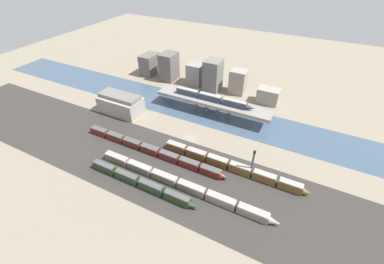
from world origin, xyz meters
The scene contains 17 objects.
ground_plane centered at (0.00, 0.00, 0.00)m, with size 400.00×400.00×0.00m, color gray.
railbed_yard centered at (0.00, -24.00, 0.00)m, with size 280.00×42.00×0.01m, color #33302D.
river_water centered at (0.00, 25.54, 0.00)m, with size 320.00×26.62×0.01m, color #3D5166.
bridge centered at (0.00, 25.54, 6.91)m, with size 65.70×9.76×8.17m.
train_on_bridge centered at (0.27, 25.54, 9.90)m, with size 45.72×2.96×3.56m.
train_yard_near centered at (-3.49, -36.84, 1.95)m, with size 49.93×2.61×3.98m.
train_yard_mid centered at (10.80, -29.99, 1.76)m, with size 77.18×3.03×3.59m.
train_yard_far centered at (-10.71, -18.25, 1.75)m, with size 73.72×3.13×3.57m.
train_yard_outer centered at (24.98, -11.49, 2.00)m, with size 64.10×3.04×4.07m.
warehouse_building centered at (-46.55, 3.68, 5.27)m, with size 23.88×12.94×11.09m.
signal_tower centered at (33.50, -10.82, 6.69)m, with size 1.00×0.83×13.35m.
city_block_far_left centered at (-62.10, 54.99, 7.11)m, with size 9.55×14.55×14.21m, color #605B56.
city_block_left centered at (-44.67, 53.15, 9.22)m, with size 9.78×12.34×18.43m, color #605B56.
city_block_center centered at (-25.05, 55.17, 7.11)m, with size 9.96×10.90×14.23m, color gray.
city_block_right centered at (-11.41, 52.00, 10.02)m, with size 9.90×11.27×20.04m, color slate.
city_block_far_right centered at (4.37, 55.91, 7.55)m, with size 9.83×9.07×15.11m, color gray.
city_block_tall centered at (24.76, 51.93, 4.60)m, with size 12.52×8.32×9.21m, color gray.
Camera 1 is at (46.07, -89.00, 79.11)m, focal length 24.00 mm.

